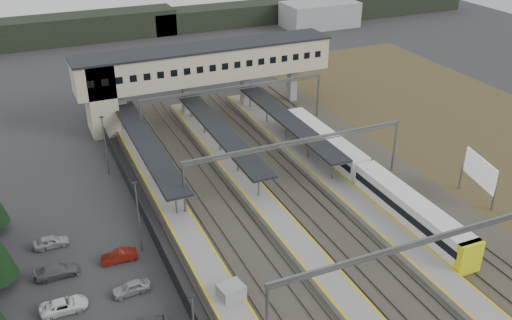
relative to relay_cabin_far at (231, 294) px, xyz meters
name	(u,v)px	position (x,y,z in m)	size (l,w,h in m)	color
ground	(251,288)	(2.45, 1.27, -1.01)	(220.00, 220.00, 0.00)	#2B2B2D
lampposts	(161,264)	(-5.55, 2.52, 3.32)	(0.50, 53.25, 8.07)	slate
fence	(169,266)	(-4.05, 6.27, -0.01)	(0.08, 90.00, 2.00)	#26282B
relay_cabin_far	(231,294)	(0.00, 0.00, 0.00)	(2.49, 2.19, 2.03)	#96999B
rail_corridor	(312,235)	(11.79, 6.27, -0.73)	(34.00, 90.00, 0.92)	#38352B
canopies	(220,130)	(9.45, 28.27, 2.91)	(23.10, 30.00, 3.28)	black
footbridge	(189,69)	(10.15, 43.27, 6.92)	(40.40, 6.40, 11.20)	#C2AC95
gantries	(347,192)	(14.45, 4.27, 4.98)	(28.40, 62.28, 7.17)	slate
train	(364,175)	(22.45, 12.89, 0.92)	(2.70, 37.55, 3.40)	white
billboard	(480,172)	(33.28, 5.35, 2.74)	(1.53, 6.31, 5.54)	slate
treeline_far	(191,20)	(26.26, 93.55, 1.93)	(170.00, 19.00, 7.00)	black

